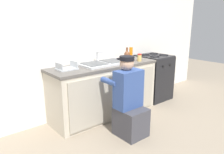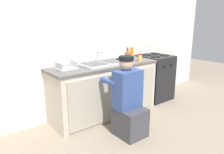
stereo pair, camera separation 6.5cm
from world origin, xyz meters
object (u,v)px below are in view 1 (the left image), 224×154
stove_range (153,77)px  soap_bottle_orange (131,53)px  plumber_person (129,103)px  vase_decorative (127,55)px  sink_double_basin (104,63)px  condiment_jar (139,57)px  spice_bottle_red (127,56)px  dish_rack_tray (67,68)px

stove_range → soap_bottle_orange: size_ratio=3.59×
plumber_person → vase_decorative: (0.64, 0.73, 0.50)m
sink_double_basin → condiment_jar: bearing=-16.9°
spice_bottle_red → vase_decorative: vase_decorative is taller
sink_double_basin → dish_rack_tray: size_ratio=2.86×
sink_double_basin → spice_bottle_red: sink_double_basin is taller
plumber_person → condiment_jar: size_ratio=8.63×
stove_range → plumber_person: plumber_person is taller
sink_double_basin → vase_decorative: bearing=-1.5°
soap_bottle_orange → spice_bottle_red: soap_bottle_orange is taller
soap_bottle_orange → condiment_jar: size_ratio=1.95×
plumber_person → spice_bottle_red: size_ratio=10.52×
soap_bottle_orange → condiment_jar: (-0.01, -0.22, -0.05)m
spice_bottle_red → condiment_jar: (0.02, -0.30, 0.01)m
stove_range → dish_rack_tray: dish_rack_tray is taller
sink_double_basin → stove_range: (1.25, -0.00, -0.45)m
dish_rack_tray → vase_decorative: 1.15m
stove_range → dish_rack_tray: size_ratio=3.21×
sink_double_basin → spice_bottle_red: 0.62m
stove_range → soap_bottle_orange: bearing=177.3°
plumber_person → spice_bottle_red: plumber_person is taller
dish_rack_tray → vase_decorative: size_ratio=1.22×
condiment_jar → dish_rack_tray: bearing=170.2°
vase_decorative → soap_bottle_orange: bearing=16.2°
plumber_person → sink_double_basin: bearing=79.0°
dish_rack_tray → soap_bottle_orange: 1.29m
dish_rack_tray → vase_decorative: bearing=-2.2°
condiment_jar → vase_decorative: vase_decorative is taller
spice_bottle_red → stove_range: bearing=-10.2°
vase_decorative → condiment_jar: bearing=-53.7°
soap_bottle_orange → stove_range: bearing=-2.7°
sink_double_basin → vase_decorative: vase_decorative is taller
plumber_person → spice_bottle_red: bearing=48.7°
soap_bottle_orange → vase_decorative: size_ratio=1.09×
spice_bottle_red → vase_decorative: size_ratio=0.46×
dish_rack_tray → vase_decorative: vase_decorative is taller
stove_range → vase_decorative: size_ratio=3.91×
soap_bottle_orange → plumber_person: bearing=-135.1°
stove_range → spice_bottle_red: spice_bottle_red is taller
plumber_person → soap_bottle_orange: (0.77, 0.77, 0.52)m
sink_double_basin → plumber_person: size_ratio=0.72×
soap_bottle_orange → spice_bottle_red: size_ratio=2.38×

